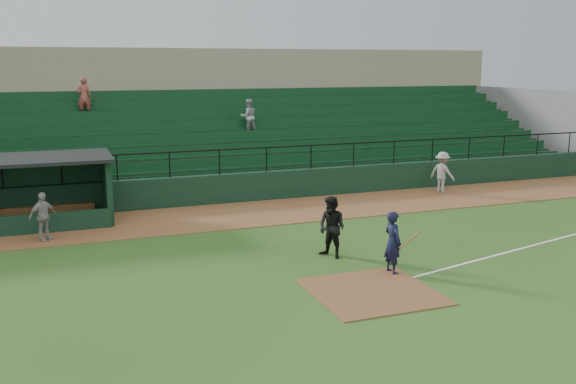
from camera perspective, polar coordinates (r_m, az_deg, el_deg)
name	(u,v)px	position (r m, az deg, el deg)	size (l,w,h in m)	color
ground	(354,279)	(16.87, 6.03, -7.87)	(90.00, 90.00, 0.00)	#2E551B
warning_track	(260,213)	(23.99, -2.52, -1.89)	(40.00, 4.00, 0.03)	brown
home_plate_dirt	(372,291)	(16.04, 7.64, -8.92)	(3.00, 3.00, 0.03)	brown
foul_line	(559,239)	(22.35, 23.32, -3.89)	(18.00, 0.09, 0.01)	white
stadium_structure	(207,131)	(31.66, -7.34, 5.51)	(38.00, 13.08, 6.40)	black
batter_at_plate	(393,243)	(17.24, 9.48, -4.53)	(1.03, 0.70, 1.73)	black
umpire	(332,227)	(18.41, 3.99, -3.21)	(0.88, 0.69, 1.82)	black
runner	(442,172)	(28.33, 13.80, 1.75)	(1.16, 0.67, 1.79)	#A19C96
dugout_player_a	(43,216)	(21.53, -21.32, -2.07)	(0.92, 0.38, 1.57)	#A39D98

